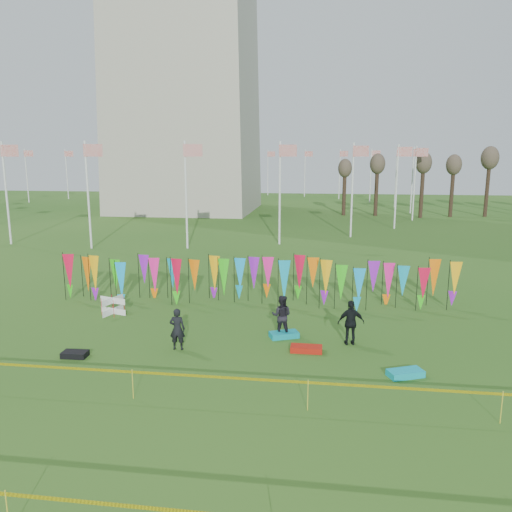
# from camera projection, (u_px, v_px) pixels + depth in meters

# --- Properties ---
(ground) EXTENTS (160.00, 160.00, 0.00)m
(ground) POSITION_uv_depth(u_px,v_px,m) (215.00, 366.00, 16.63)
(ground) COLOR #265517
(ground) RESTS_ON ground
(flagpole_ring) EXTENTS (57.40, 56.16, 8.00)m
(flagpole_ring) POSITION_uv_depth(u_px,v_px,m) (189.00, 179.00, 64.34)
(flagpole_ring) COLOR silver
(flagpole_ring) RESTS_ON ground
(banner_row) EXTENTS (18.64, 0.64, 2.14)m
(banner_row) POSITION_uv_depth(u_px,v_px,m) (254.00, 278.00, 23.44)
(banner_row) COLOR black
(banner_row) RESTS_ON ground
(caution_tape_near) EXTENTS (26.00, 0.02, 0.90)m
(caution_tape_near) POSITION_uv_depth(u_px,v_px,m) (187.00, 377.00, 14.01)
(caution_tape_near) COLOR #EEDF05
(caution_tape_near) RESTS_ON ground
(caution_tape_far) EXTENTS (26.00, 0.02, 0.90)m
(caution_tape_far) POSITION_uv_depth(u_px,v_px,m) (106.00, 506.00, 8.82)
(caution_tape_far) COLOR #EEDF05
(caution_tape_far) RESTS_ON ground
(box_kite) EXTENTS (0.70, 0.70, 0.77)m
(box_kite) POSITION_uv_depth(u_px,v_px,m) (113.00, 306.00, 22.00)
(box_kite) COLOR red
(box_kite) RESTS_ON ground
(person_left) EXTENTS (0.58, 0.44, 1.54)m
(person_left) POSITION_uv_depth(u_px,v_px,m) (177.00, 329.00, 17.90)
(person_left) COLOR black
(person_left) RESTS_ON ground
(person_mid) EXTENTS (0.83, 0.55, 1.63)m
(person_mid) POSITION_uv_depth(u_px,v_px,m) (282.00, 316.00, 19.26)
(person_mid) COLOR black
(person_mid) RESTS_ON ground
(person_right) EXTENTS (1.05, 0.69, 1.68)m
(person_right) POSITION_uv_depth(u_px,v_px,m) (351.00, 323.00, 18.36)
(person_right) COLOR black
(person_right) RESTS_ON ground
(kite_bag_turquoise) EXTENTS (1.21, 0.93, 0.22)m
(kite_bag_turquoise) POSITION_uv_depth(u_px,v_px,m) (284.00, 335.00, 19.21)
(kite_bag_turquoise) COLOR #0B99A8
(kite_bag_turquoise) RESTS_ON ground
(kite_bag_red) EXTENTS (1.13, 0.52, 0.21)m
(kite_bag_red) POSITION_uv_depth(u_px,v_px,m) (306.00, 349.00, 17.82)
(kite_bag_red) COLOR red
(kite_bag_red) RESTS_ON ground
(kite_bag_black) EXTENTS (0.88, 0.53, 0.20)m
(kite_bag_black) POSITION_uv_depth(u_px,v_px,m) (75.00, 354.00, 17.34)
(kite_bag_black) COLOR black
(kite_bag_black) RESTS_ON ground
(kite_bag_teal) EXTENTS (1.23, 0.92, 0.21)m
(kite_bag_teal) POSITION_uv_depth(u_px,v_px,m) (405.00, 373.00, 15.80)
(kite_bag_teal) COLOR #0DADC0
(kite_bag_teal) RESTS_ON ground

